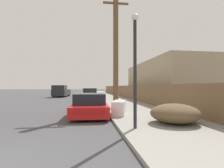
% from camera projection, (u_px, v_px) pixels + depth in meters
% --- Properties ---
extents(sidewalk_curb, '(4.20, 63.00, 0.12)m').
position_uv_depth(sidewalk_curb, '(108.00, 97.00, 26.92)').
color(sidewalk_curb, gray).
rests_on(sidewalk_curb, ground).
extents(discarded_fridge, '(1.09, 1.88, 0.74)m').
position_uv_depth(discarded_fridge, '(119.00, 107.00, 9.36)').
color(discarded_fridge, silver).
rests_on(discarded_fridge, sidewalk_curb).
extents(parked_sports_car_red, '(2.06, 4.71, 1.22)m').
position_uv_depth(parked_sports_car_red, '(90.00, 105.00, 9.78)').
color(parked_sports_car_red, red).
rests_on(parked_sports_car_red, ground).
extents(car_parked_mid, '(2.12, 4.19, 1.40)m').
position_uv_depth(car_parked_mid, '(89.00, 94.00, 22.23)').
color(car_parked_mid, silver).
rests_on(car_parked_mid, ground).
extents(pickup_truck, '(2.35, 5.45, 1.81)m').
position_uv_depth(pickup_truck, '(61.00, 91.00, 27.47)').
color(pickup_truck, '#232328').
rests_on(pickup_truck, ground).
extents(utility_pole, '(1.80, 0.36, 8.14)m').
position_uv_depth(utility_pole, '(116.00, 48.00, 12.18)').
color(utility_pole, brown).
rests_on(utility_pole, sidewalk_curb).
extents(street_lamp, '(0.26, 0.26, 4.10)m').
position_uv_depth(street_lamp, '(135.00, 60.00, 6.22)').
color(street_lamp, '#232326').
rests_on(street_lamp, sidewalk_curb).
extents(brush_pile, '(1.96, 1.91, 0.79)m').
position_uv_depth(brush_pile, '(175.00, 113.00, 7.05)').
color(brush_pile, brown).
rests_on(brush_pile, sidewalk_curb).
extents(wooden_fence, '(0.08, 43.54, 1.63)m').
position_uv_depth(wooden_fence, '(122.00, 91.00, 26.03)').
color(wooden_fence, brown).
rests_on(wooden_fence, sidewalk_curb).
extents(building_right_house, '(6.00, 13.77, 4.40)m').
position_uv_depth(building_right_house, '(167.00, 82.00, 20.60)').
color(building_right_house, tan).
rests_on(building_right_house, ground).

